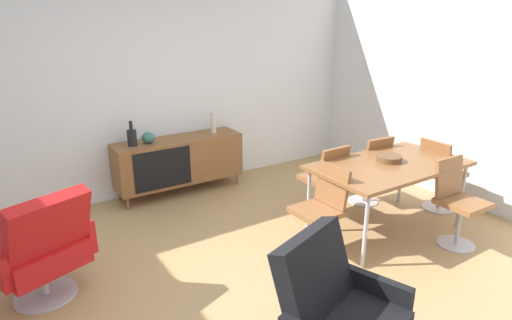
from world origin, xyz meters
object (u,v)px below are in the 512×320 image
(dining_table, at_px, (389,167))
(dining_chair_front_right, at_px, (457,199))
(dining_chair_far_end, at_px, (440,172))
(sideboard, at_px, (179,160))
(lounge_chair_red, at_px, (41,247))
(dining_chair_near_window, at_px, (322,208))
(armchair_black_shell, at_px, (338,316))
(vase_sculptural_dark, at_px, (213,123))
(vase_ceramic_small, at_px, (132,137))
(vase_cobalt, at_px, (148,138))
(dining_chair_back_right, at_px, (370,167))
(wooden_bowl_on_table, at_px, (389,158))
(dining_chair_back_left, at_px, (325,178))

(dining_table, height_order, dining_chair_front_right, dining_chair_front_right)
(dining_chair_far_end, bearing_deg, sideboard, 137.61)
(dining_chair_front_right, height_order, lounge_chair_red, lounge_chair_red)
(dining_chair_near_window, height_order, armchair_black_shell, armchair_black_shell)
(dining_chair_front_right, bearing_deg, dining_chair_far_end, 46.22)
(dining_chair_near_window, bearing_deg, dining_chair_far_end, 0.02)
(vase_sculptural_dark, relative_size, vase_ceramic_small, 0.92)
(vase_sculptural_dark, xyz_separation_m, dining_chair_far_end, (1.80, -2.10, -0.39))
(vase_cobalt, xyz_separation_m, dining_chair_near_window, (0.90, -2.11, -0.32))
(vase_ceramic_small, relative_size, dining_table, 0.18)
(dining_chair_far_end, bearing_deg, dining_chair_front_right, -133.78)
(dining_table, distance_m, armchair_black_shell, 2.17)
(sideboard, relative_size, dining_chair_near_window, 1.87)
(dining_table, xyz_separation_m, dining_chair_back_right, (0.35, 0.56, -0.23))
(dining_chair_back_right, bearing_deg, wooden_bowl_on_table, -120.57)
(vase_sculptural_dark, bearing_deg, lounge_chair_red, -146.92)
(sideboard, distance_m, armchair_black_shell, 3.31)
(sideboard, bearing_deg, armchair_black_shell, -96.75)
(dining_chair_far_end, distance_m, dining_chair_front_right, 0.78)
(wooden_bowl_on_table, xyz_separation_m, dining_chair_back_right, (0.30, 0.50, -0.30))
(dining_table, distance_m, lounge_chair_red, 3.24)
(vase_ceramic_small, height_order, dining_chair_front_right, vase_ceramic_small)
(dining_chair_far_end, bearing_deg, lounge_chair_red, 171.09)
(wooden_bowl_on_table, height_order, lounge_chair_red, lounge_chair_red)
(dining_chair_far_end, relative_size, dining_chair_back_left, 1.00)
(dining_chair_back_right, bearing_deg, dining_chair_near_window, -155.70)
(dining_chair_far_end, distance_m, armchair_black_shell, 2.94)
(dining_chair_back_right, distance_m, armchair_black_shell, 2.77)
(dining_chair_front_right, bearing_deg, vase_sculptural_dark, 115.42)
(sideboard, relative_size, dining_chair_far_end, 1.87)
(vase_cobalt, bearing_deg, vase_ceramic_small, 180.00)
(vase_cobalt, relative_size, lounge_chair_red, 0.16)
(dining_chair_near_window, bearing_deg, sideboard, 104.03)
(dining_chair_back_left, relative_size, dining_chair_back_right, 1.00)
(dining_chair_front_right, xyz_separation_m, lounge_chair_red, (-3.52, 1.20, -0.00))
(vase_sculptural_dark, xyz_separation_m, armchair_black_shell, (-0.89, -3.29, -0.39))
(dining_table, bearing_deg, dining_chair_far_end, 0.15)
(dining_chair_near_window, bearing_deg, dining_table, -0.11)
(dining_chair_far_end, bearing_deg, vase_ceramic_small, 143.74)
(sideboard, relative_size, dining_chair_back_right, 1.87)
(vase_sculptural_dark, bearing_deg, dining_chair_back_left, -69.86)
(vase_sculptural_dark, relative_size, armchair_black_shell, 0.29)
(dining_chair_front_right, bearing_deg, dining_chair_back_left, 122.03)
(armchair_black_shell, bearing_deg, dining_chair_far_end, 23.78)
(dining_chair_back_right, xyz_separation_m, lounge_chair_red, (-3.52, 0.08, -0.00))
(wooden_bowl_on_table, xyz_separation_m, lounge_chair_red, (-3.22, 0.58, -0.30))
(vase_ceramic_small, relative_size, dining_chair_near_window, 0.35)
(vase_ceramic_small, bearing_deg, vase_cobalt, 0.00)
(dining_chair_near_window, bearing_deg, armchair_black_shell, -127.66)
(dining_chair_near_window, distance_m, dining_chair_back_left, 0.78)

